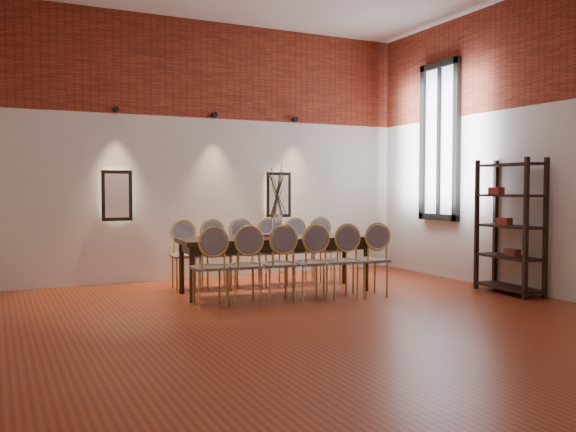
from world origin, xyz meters
name	(u,v)px	position (x,y,z in m)	size (l,w,h in m)	color
floor	(304,323)	(0.00, 0.00, -0.01)	(7.00, 7.00, 0.02)	#9A3A1D
wall_back	(200,150)	(0.00, 3.55, 2.00)	(7.00, 0.10, 4.00)	silver
wall_right	(548,142)	(3.55, 0.00, 2.00)	(0.10, 7.00, 4.00)	silver
brick_band_back	(201,69)	(0.00, 3.48, 3.25)	(7.00, 0.02, 1.50)	maroon
brick_band_right	(546,44)	(3.48, 0.00, 3.25)	(0.02, 7.00, 1.50)	maroon
niche_left	(117,196)	(-1.30, 3.45, 1.30)	(0.36, 0.06, 0.66)	#FFEAC6
niche_right	(278,195)	(1.30, 3.45, 1.30)	(0.36, 0.06, 0.66)	#FFEAC6
spot_fixture_left	(116,109)	(-1.30, 3.42, 2.55)	(0.08, 0.08, 0.10)	black
spot_fixture_mid	(214,115)	(0.20, 3.42, 2.55)	(0.08, 0.08, 0.10)	black
spot_fixture_right	(295,119)	(1.60, 3.42, 2.55)	(0.08, 0.08, 0.10)	black
window_glass	(440,141)	(3.46, 2.00, 2.15)	(0.02, 0.78, 2.38)	silver
window_frame	(439,141)	(3.44, 2.00, 2.15)	(0.08, 0.90, 2.50)	black
window_mullion	(439,141)	(3.44, 2.00, 2.15)	(0.06, 0.06, 2.40)	black
dining_table	(275,265)	(0.50, 1.80, 0.38)	(2.57, 0.83, 0.75)	#342111
chair_near_a	(210,267)	(-0.63, 1.20, 0.47)	(0.44, 0.44, 0.94)	tan
chair_near_b	(244,266)	(-0.20, 1.17, 0.47)	(0.44, 0.44, 0.94)	tan
chair_near_c	(278,264)	(0.22, 1.13, 0.47)	(0.44, 0.44, 0.94)	tan
chair_near_d	(310,263)	(0.65, 1.09, 0.47)	(0.44, 0.44, 0.94)	tan
chair_near_e	(340,261)	(1.08, 1.06, 0.47)	(0.44, 0.44, 0.94)	tan
chair_near_f	(370,260)	(1.51, 1.02, 0.47)	(0.44, 0.44, 0.94)	tan
chair_far_a	(186,255)	(-0.51, 2.58, 0.47)	(0.44, 0.44, 0.94)	tan
chair_far_b	(216,254)	(-0.09, 2.55, 0.47)	(0.44, 0.44, 0.94)	tan
chair_far_c	(245,253)	(0.34, 2.51, 0.47)	(0.44, 0.44, 0.94)	tan
chair_far_d	(273,252)	(0.77, 2.48, 0.47)	(0.44, 0.44, 0.94)	tan
chair_far_e	(300,251)	(1.20, 2.44, 0.47)	(0.44, 0.44, 0.94)	tan
chair_far_f	(326,250)	(1.62, 2.40, 0.47)	(0.44, 0.44, 0.94)	tan
vase	(277,226)	(0.52, 1.80, 0.90)	(0.14, 0.14, 0.30)	silver
dried_branches	(277,193)	(0.52, 1.80, 1.35)	(0.50, 0.50, 0.70)	#47412F
bowl	(249,231)	(0.11, 1.79, 0.84)	(0.24, 0.24, 0.18)	brown
book	(266,235)	(0.43, 1.98, 0.77)	(0.26, 0.18, 0.03)	#80234D
shelving_rack	(510,226)	(3.28, 0.36, 0.90)	(0.38, 1.00, 1.80)	black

